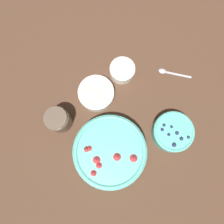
{
  "coord_description": "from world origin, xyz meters",
  "views": [
    {
      "loc": [
        -0.08,
        -0.21,
        0.86
      ],
      "look_at": [
        -0.04,
        -0.07,
        0.05
      ],
      "focal_mm": 35.0,
      "sensor_mm": 36.0,
      "label": 1
    }
  ],
  "objects_px": {
    "jar_chocolate": "(59,120)",
    "bowl_blueberries": "(173,132)",
    "bowl_strawberries": "(110,152)",
    "bowl_bananas": "(96,93)",
    "bowl_cream": "(122,70)"
  },
  "relations": [
    {
      "from": "bowl_blueberries",
      "to": "bowl_cream",
      "type": "xyz_separation_m",
      "value": [
        -0.12,
        0.29,
        -0.0
      ]
    },
    {
      "from": "bowl_strawberries",
      "to": "bowl_bananas",
      "type": "xyz_separation_m",
      "value": [
        0.01,
        0.23,
        -0.01
      ]
    },
    {
      "from": "bowl_strawberries",
      "to": "bowl_cream",
      "type": "height_order",
      "value": "bowl_strawberries"
    },
    {
      "from": "bowl_blueberries",
      "to": "bowl_cream",
      "type": "bearing_deg",
      "value": 112.39
    },
    {
      "from": "bowl_strawberries",
      "to": "bowl_bananas",
      "type": "relative_size",
      "value": 1.91
    },
    {
      "from": "jar_chocolate",
      "to": "bowl_strawberries",
      "type": "bearing_deg",
      "value": -46.19
    },
    {
      "from": "bowl_strawberries",
      "to": "jar_chocolate",
      "type": "height_order",
      "value": "jar_chocolate"
    },
    {
      "from": "bowl_blueberries",
      "to": "bowl_cream",
      "type": "distance_m",
      "value": 0.31
    },
    {
      "from": "jar_chocolate",
      "to": "bowl_blueberries",
      "type": "bearing_deg",
      "value": -20.61
    },
    {
      "from": "bowl_strawberries",
      "to": "bowl_bananas",
      "type": "height_order",
      "value": "bowl_strawberries"
    },
    {
      "from": "bowl_bananas",
      "to": "jar_chocolate",
      "type": "height_order",
      "value": "jar_chocolate"
    },
    {
      "from": "bowl_strawberries",
      "to": "bowl_blueberries",
      "type": "bearing_deg",
      "value": 2.47
    },
    {
      "from": "bowl_bananas",
      "to": "jar_chocolate",
      "type": "xyz_separation_m",
      "value": [
        -0.16,
        -0.07,
        0.02
      ]
    },
    {
      "from": "bowl_cream",
      "to": "bowl_blueberries",
      "type": "bearing_deg",
      "value": -67.61
    },
    {
      "from": "bowl_strawberries",
      "to": "bowl_cream",
      "type": "bearing_deg",
      "value": 66.6
    }
  ]
}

